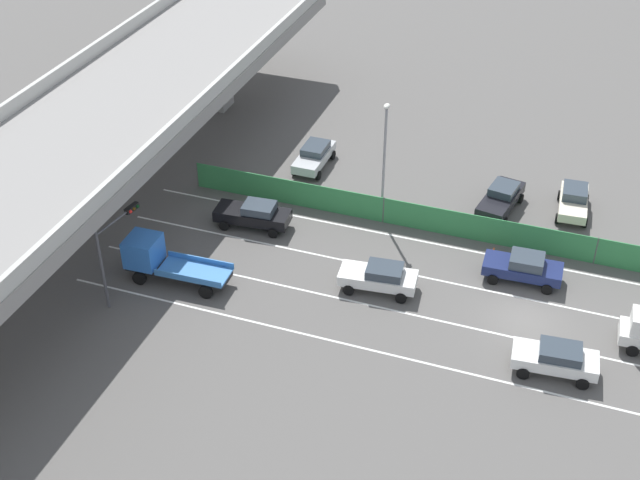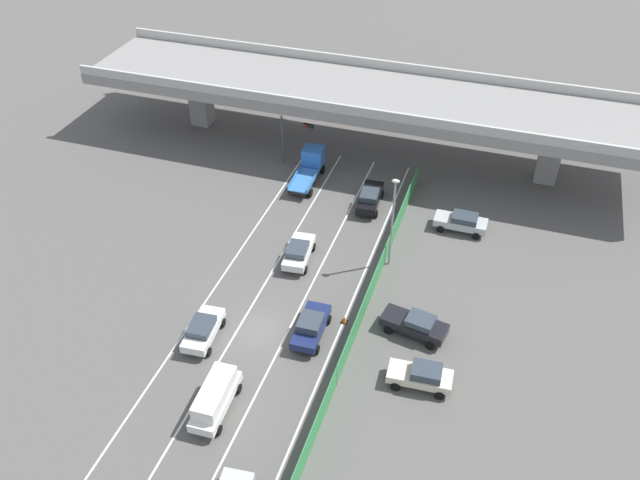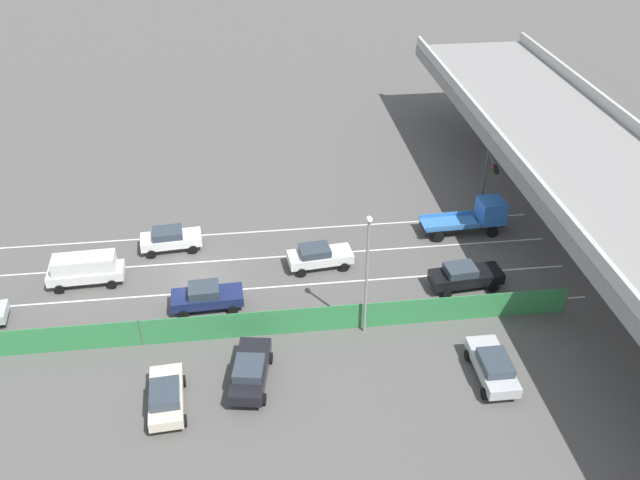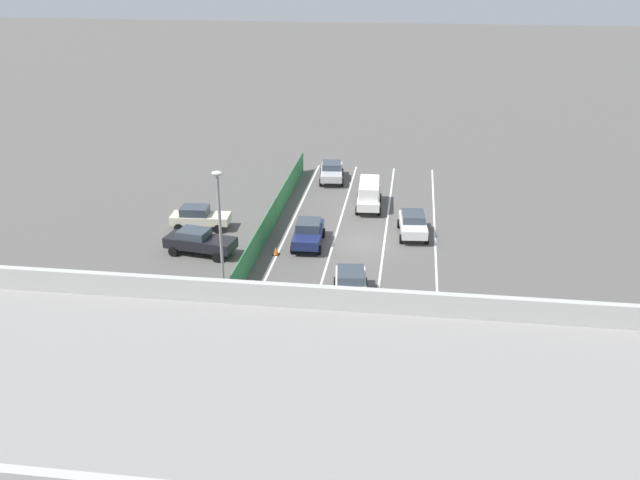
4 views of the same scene
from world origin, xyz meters
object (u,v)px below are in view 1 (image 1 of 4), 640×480
at_px(car_hatchback_white, 379,276).
at_px(traffic_cone, 494,251).
at_px(car_sedan_white, 556,358).
at_px(traffic_light, 115,241).
at_px(parked_sedan_cream, 574,200).
at_px(car_sedan_black, 254,214).
at_px(parked_wagon_silver, 314,155).
at_px(car_sedan_navy, 524,267).
at_px(parked_sedan_dark, 501,198).
at_px(street_lamp, 385,153).
at_px(flatbed_truck_blue, 159,259).

relative_size(car_hatchback_white, traffic_cone, 7.93).
height_order(car_sedan_white, traffic_light, traffic_light).
bearing_deg(parked_sedan_cream, traffic_light, 126.98).
xyz_separation_m(car_sedan_black, parked_sedan_cream, (8.43, -18.60, -0.02)).
bearing_deg(car_sedan_white, car_hatchback_white, 71.35).
bearing_deg(parked_wagon_silver, car_hatchback_white, -145.17).
xyz_separation_m(car_sedan_navy, traffic_cone, (1.88, 1.98, -0.65)).
height_order(parked_sedan_cream, parked_sedan_dark, parked_sedan_dark).
bearing_deg(car_sedan_navy, traffic_cone, 46.49).
distance_m(car_sedan_white, traffic_cone, 10.09).
bearing_deg(parked_sedan_cream, car_sedan_navy, 166.86).
bearing_deg(car_hatchback_white, car_sedan_navy, -64.25).
distance_m(car_hatchback_white, car_sedan_white, 10.74).
relative_size(car_sedan_white, street_lamp, 0.54).
bearing_deg(car_sedan_black, car_sedan_navy, -89.47).
bearing_deg(parked_sedan_cream, car_hatchback_white, 141.58).
relative_size(parked_sedan_cream, parked_sedan_dark, 0.88).
bearing_deg(street_lamp, parked_wagon_silver, 52.86).
relative_size(car_sedan_navy, traffic_cone, 7.91).
xyz_separation_m(car_sedan_navy, traffic_light, (-8.93, 20.92, 2.74)).
height_order(car_sedan_navy, flatbed_truck_blue, flatbed_truck_blue).
bearing_deg(car_sedan_black, car_hatchback_white, -110.69).
distance_m(flatbed_truck_blue, traffic_light, 3.44).
bearing_deg(car_hatchback_white, parked_sedan_cream, -38.42).
distance_m(flatbed_truck_blue, traffic_cone, 19.71).
bearing_deg(parked_wagon_silver, flatbed_truck_blue, 165.09).
xyz_separation_m(car_sedan_white, parked_sedan_dark, (13.98, 5.16, 0.01)).
height_order(car_sedan_navy, parked_wagon_silver, car_sedan_navy).
height_order(car_hatchback_white, parked_sedan_dark, parked_sedan_dark).
distance_m(traffic_light, street_lamp, 16.90).
bearing_deg(traffic_cone, parked_sedan_cream, -31.44).
xyz_separation_m(car_hatchback_white, flatbed_truck_blue, (-3.16, 12.16, 0.40)).
bearing_deg(traffic_cone, traffic_light, 119.72).
bearing_deg(traffic_cone, street_lamp, 78.48).
distance_m(car_sedan_black, traffic_light, 10.13).
xyz_separation_m(car_sedan_navy, parked_wagon_silver, (8.15, 15.69, -0.02)).
xyz_separation_m(car_sedan_black, parked_wagon_silver, (8.30, -0.99, -0.03)).
relative_size(car_sedan_navy, parked_sedan_cream, 1.05).
height_order(traffic_light, street_lamp, street_lamp).
bearing_deg(parked_sedan_dark, street_lamp, 117.06).
bearing_deg(parked_sedan_cream, street_lamp, 113.29).
bearing_deg(traffic_light, car_sedan_white, -85.45).
bearing_deg(car_sedan_white, car_sedan_black, 70.38).
bearing_deg(car_sedan_black, traffic_cone, -82.12).
distance_m(car_sedan_white, flatbed_truck_blue, 22.34).
bearing_deg(parked_sedan_cream, parked_wagon_silver, 90.42).
xyz_separation_m(flatbed_truck_blue, traffic_cone, (8.65, -17.68, -1.04)).
xyz_separation_m(car_hatchback_white, car_sedan_navy, (3.62, -7.50, 0.01)).
distance_m(car_sedan_white, traffic_light, 23.83).
height_order(car_sedan_white, parked_sedan_dark, parked_sedan_dark).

